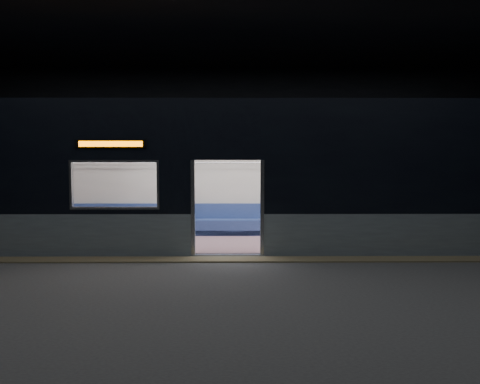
{
  "coord_description": "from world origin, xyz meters",
  "views": [
    {
      "loc": [
        0.19,
        -9.73,
        2.18
      ],
      "look_at": [
        0.27,
        2.3,
        1.27
      ],
      "focal_mm": 38.0,
      "sensor_mm": 36.0,
      "label": 1
    }
  ],
  "objects": [
    {
      "name": "passenger",
      "position": [
        2.78,
        3.55,
        0.75
      ],
      "size": [
        0.36,
        0.62,
        1.26
      ],
      "rotation": [
        0.0,
        0.0,
        -0.08
      ],
      "color": "black",
      "rests_on": "metro_car"
    },
    {
      "name": "metro_car",
      "position": [
        -0.0,
        2.54,
        1.85
      ],
      "size": [
        18.0,
        3.04,
        3.35
      ],
      "color": "#8B9EA6",
      "rests_on": "station_floor"
    },
    {
      "name": "tactile_strip",
      "position": [
        0.0,
        0.55,
        0.01
      ],
      "size": [
        22.8,
        0.5,
        0.03
      ],
      "primitive_type": "cube",
      "color": "#8C7F59",
      "rests_on": "station_floor"
    },
    {
      "name": "transit_map",
      "position": [
        4.05,
        3.85,
        1.5
      ],
      "size": [
        1.09,
        0.03,
        0.71
      ],
      "primitive_type": "cube",
      "color": "white",
      "rests_on": "metro_car"
    },
    {
      "name": "handbag",
      "position": [
        2.8,
        3.35,
        0.65
      ],
      "size": [
        0.26,
        0.24,
        0.11
      ],
      "primitive_type": "cube",
      "rotation": [
        0.0,
        0.0,
        -0.22
      ],
      "color": "black",
      "rests_on": "passenger"
    },
    {
      "name": "station_envelope",
      "position": [
        0.0,
        0.0,
        3.66
      ],
      "size": [
        24.0,
        14.0,
        5.0
      ],
      "color": "black",
      "rests_on": "station_floor"
    },
    {
      "name": "station_floor",
      "position": [
        0.0,
        0.0,
        -0.01
      ],
      "size": [
        24.0,
        14.0,
        0.01
      ],
      "primitive_type": "cube",
      "color": "#47494C",
      "rests_on": "ground"
    }
  ]
}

